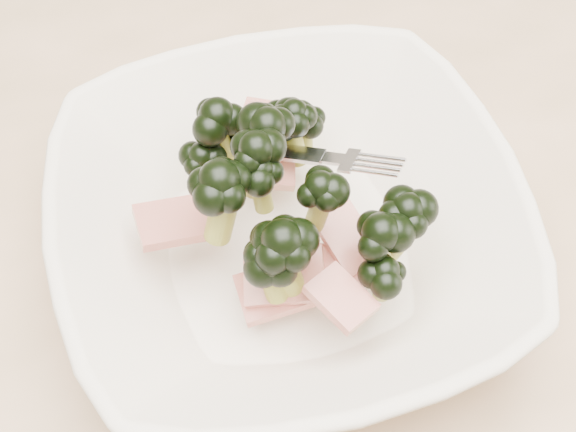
% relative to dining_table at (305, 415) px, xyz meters
% --- Properties ---
extents(dining_table, '(1.20, 0.80, 0.75)m').
position_rel_dining_table_xyz_m(dining_table, '(0.00, 0.00, 0.00)').
color(dining_table, tan).
rests_on(dining_table, ground).
extents(broccoli_dish, '(0.29, 0.29, 0.12)m').
position_rel_dining_table_xyz_m(broccoli_dish, '(0.01, 0.07, 0.14)').
color(broccoli_dish, beige).
rests_on(broccoli_dish, dining_table).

